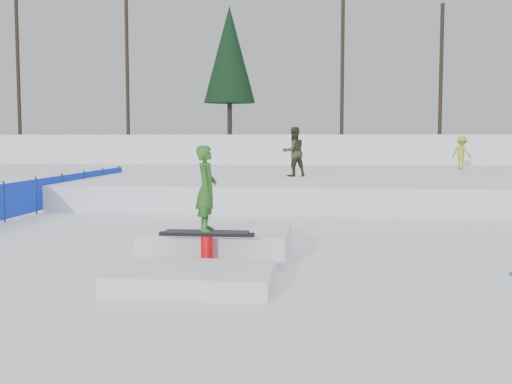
# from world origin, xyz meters

# --- Properties ---
(ground) EXTENTS (120.00, 120.00, 0.00)m
(ground) POSITION_xyz_m (0.00, 0.00, 0.00)
(ground) COLOR white
(snow_berm) EXTENTS (60.00, 14.00, 2.40)m
(snow_berm) POSITION_xyz_m (0.00, 30.00, 1.20)
(snow_berm) COLOR white
(snow_berm) RESTS_ON ground
(snow_midrise) EXTENTS (50.00, 18.00, 0.80)m
(snow_midrise) POSITION_xyz_m (0.00, 16.00, 0.40)
(snow_midrise) COLOR white
(snow_midrise) RESTS_ON ground
(safety_fence) EXTENTS (0.05, 16.00, 1.10)m
(safety_fence) POSITION_xyz_m (-6.50, 6.60, 0.55)
(safety_fence) COLOR #0D2ECC
(safety_fence) RESTS_ON ground
(treeline) EXTENTS (40.24, 4.22, 10.50)m
(treeline) POSITION_xyz_m (6.18, 28.28, 7.45)
(treeline) COLOR black
(treeline) RESTS_ON snow_berm
(walker_olive) EXTENTS (1.12, 1.04, 1.83)m
(walker_olive) POSITION_xyz_m (0.79, 12.42, 1.72)
(walker_olive) COLOR #32311E
(walker_olive) RESTS_ON snow_midrise
(walker_ygreen) EXTENTS (1.09, 1.07, 1.51)m
(walker_ygreen) POSITION_xyz_m (8.11, 18.61, 1.55)
(walker_ygreen) COLOR #A1AD2D
(walker_ygreen) RESTS_ON snow_midrise
(jib_rail_feature) EXTENTS (2.60, 4.40, 2.11)m
(jib_rail_feature) POSITION_xyz_m (-0.02, -0.31, 0.30)
(jib_rail_feature) COLOR white
(jib_rail_feature) RESTS_ON ground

